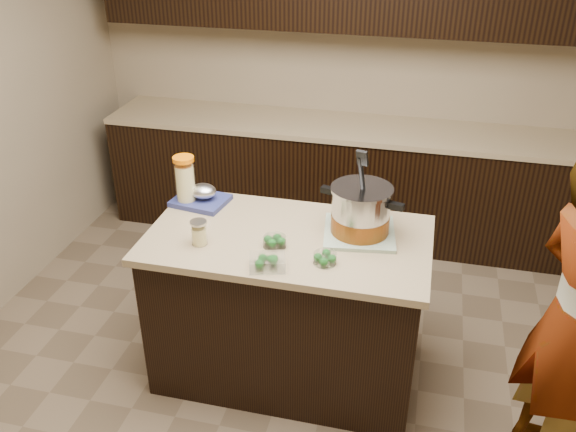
# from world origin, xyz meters

# --- Properties ---
(ground_plane) EXTENTS (4.00, 4.00, 0.00)m
(ground_plane) POSITION_xyz_m (0.00, 0.00, 0.00)
(ground_plane) COLOR brown
(ground_plane) RESTS_ON ground
(room_shell) EXTENTS (4.04, 4.04, 2.72)m
(room_shell) POSITION_xyz_m (0.00, 0.00, 1.71)
(room_shell) COLOR tan
(room_shell) RESTS_ON ground
(back_cabinets) EXTENTS (3.60, 0.63, 2.33)m
(back_cabinets) POSITION_xyz_m (0.00, 1.74, 0.94)
(back_cabinets) COLOR black
(back_cabinets) RESTS_ON ground
(island) EXTENTS (1.46, 0.81, 0.90)m
(island) POSITION_xyz_m (0.00, 0.00, 0.45)
(island) COLOR black
(island) RESTS_ON ground
(dish_towel) EXTENTS (0.41, 0.41, 0.02)m
(dish_towel) POSITION_xyz_m (0.35, 0.11, 0.91)
(dish_towel) COLOR #547D5B
(dish_towel) RESTS_ON island
(stock_pot) EXTENTS (0.44, 0.39, 0.45)m
(stock_pot) POSITION_xyz_m (0.35, 0.11, 1.03)
(stock_pot) COLOR #B7B7BC
(stock_pot) RESTS_ON dish_towel
(lemonade_pitcher) EXTENTS (0.13, 0.13, 0.28)m
(lemonade_pitcher) POSITION_xyz_m (-0.64, 0.22, 1.03)
(lemonade_pitcher) COLOR #E8D98D
(lemonade_pitcher) RESTS_ON island
(mason_jar) EXTENTS (0.11, 0.11, 0.14)m
(mason_jar) POSITION_xyz_m (-0.42, -0.17, 0.96)
(mason_jar) COLOR #E8D98D
(mason_jar) RESTS_ON island
(broccoli_tub_left) EXTENTS (0.15, 0.15, 0.05)m
(broccoli_tub_left) POSITION_xyz_m (-0.04, -0.11, 0.93)
(broccoli_tub_left) COLOR silver
(broccoli_tub_left) RESTS_ON island
(broccoli_tub_right) EXTENTS (0.14, 0.14, 0.05)m
(broccoli_tub_right) POSITION_xyz_m (0.23, -0.20, 0.92)
(broccoli_tub_right) COLOR silver
(broccoli_tub_right) RESTS_ON island
(broccoli_tub_rect) EXTENTS (0.20, 0.16, 0.06)m
(broccoli_tub_rect) POSITION_xyz_m (-0.03, -0.31, 0.93)
(broccoli_tub_rect) COLOR silver
(broccoli_tub_rect) RESTS_ON island
(blue_tray) EXTENTS (0.33, 0.28, 0.11)m
(blue_tray) POSITION_xyz_m (-0.56, 0.25, 0.94)
(blue_tray) COLOR navy
(blue_tray) RESTS_ON island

